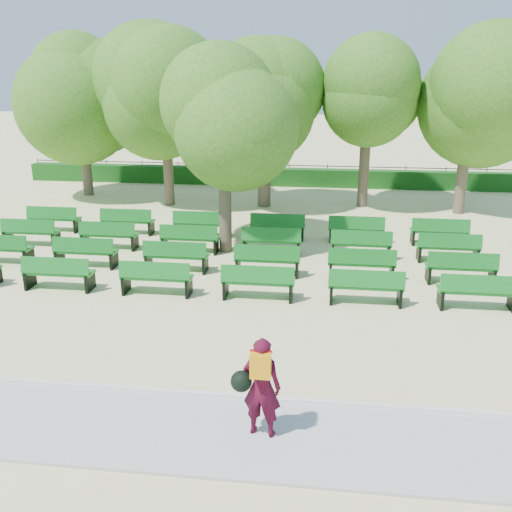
{
  "coord_description": "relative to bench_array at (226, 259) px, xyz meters",
  "views": [
    {
      "loc": [
        3.0,
        -15.48,
        5.99
      ],
      "look_at": [
        1.18,
        -1.0,
        1.1
      ],
      "focal_mm": 40.0,
      "sensor_mm": 36.0,
      "label": 1
    }
  ],
  "objects": [
    {
      "name": "hedge",
      "position": [
        0.1,
        12.49,
        0.35
      ],
      "size": [
        26.0,
        0.7,
        0.9
      ],
      "primitive_type": "cube",
      "color": "#144A14",
      "rests_on": "ground"
    },
    {
      "name": "fence",
      "position": [
        0.1,
        12.89,
        -0.1
      ],
      "size": [
        26.0,
        0.1,
        1.02
      ],
      "primitive_type": null,
      "color": "black",
      "rests_on": "ground"
    },
    {
      "name": "tree_line",
      "position": [
        0.1,
        8.49,
        -0.1
      ],
      "size": [
        21.8,
        6.8,
        7.04
      ],
      "primitive_type": null,
      "color": "#3E721E",
      "rests_on": "ground"
    },
    {
      "name": "ground",
      "position": [
        0.1,
        -1.51,
        -0.1
      ],
      "size": [
        120.0,
        120.0,
        0.0
      ],
      "primitive_type": "plane",
      "color": "beige"
    },
    {
      "name": "bench_array",
      "position": [
        0.0,
        0.0,
        0.0
      ],
      "size": [
        1.98,
        0.71,
        1.23
      ],
      "rotation": [
        0.0,
        0.0,
        -0.05
      ],
      "color": "#136C1F",
      "rests_on": "ground"
    },
    {
      "name": "curb",
      "position": [
        0.1,
        -7.76,
        -0.05
      ],
      "size": [
        30.0,
        0.12,
        0.1
      ],
      "primitive_type": "cube",
      "color": "silver",
      "rests_on": "ground"
    },
    {
      "name": "paving",
      "position": [
        0.1,
        -8.91,
        -0.07
      ],
      "size": [
        30.0,
        2.2,
        0.06
      ],
      "primitive_type": "cube",
      "color": "#AEAEAA",
      "rests_on": "ground"
    },
    {
      "name": "tree_among",
      "position": [
        -0.23,
        1.21,
        4.03
      ],
      "size": [
        4.62,
        4.62,
        6.23
      ],
      "color": "brown",
      "rests_on": "ground"
    },
    {
      "name": "person",
      "position": [
        2.14,
        -8.83,
        0.88
      ],
      "size": [
        0.87,
        0.55,
        1.78
      ],
      "rotation": [
        0.0,
        0.0,
        2.99
      ],
      "color": "#3E081B",
      "rests_on": "ground"
    }
  ]
}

